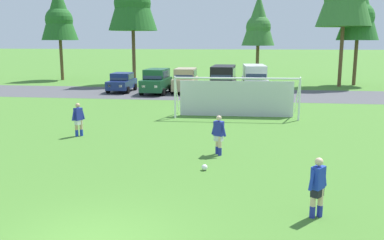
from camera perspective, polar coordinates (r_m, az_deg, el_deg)
ground_plane at (r=23.98m, az=-0.58°, el=-0.16°), size 400.00×400.00×0.00m
parking_lot_strip at (r=36.20m, az=2.38°, el=3.62°), size 52.00×8.40×0.01m
soccer_ball at (r=14.98m, az=1.75°, el=-6.57°), size 0.22×0.22×0.22m
soccer_goal at (r=25.26m, az=6.15°, el=3.32°), size 7.49×2.23×2.57m
player_striker_near at (r=16.84m, az=3.72°, el=-2.10°), size 0.66×0.47×1.64m
player_midfield_center at (r=11.43m, az=16.99°, el=-8.95°), size 0.58×0.58×1.64m
player_defender_far at (r=20.83m, az=-15.46°, el=0.05°), size 0.47×0.66×1.64m
parked_car_slot_far_left at (r=38.31m, az=-9.68°, el=5.19°), size 2.10×4.23×1.72m
parked_car_slot_left at (r=36.58m, az=-4.95°, el=5.42°), size 2.22×4.64×2.16m
parked_car_slot_center_left at (r=37.27m, az=-0.92°, el=5.56°), size 2.25×4.66×2.16m
parked_car_slot_center at (r=35.17m, az=4.34°, el=5.58°), size 2.29×4.85×2.52m
parked_car_slot_center_right at (r=36.59m, az=8.63°, el=5.69°), size 2.46×4.93×2.52m
tree_left_edge at (r=51.53m, az=-17.99°, el=13.86°), size 4.20×4.20×11.19m
tree_center_back at (r=47.47m, az=9.20°, el=13.34°), size 3.66×3.66×9.76m
tree_right_edge at (r=46.50m, az=22.15°, el=13.94°), size 4.19×4.19×11.16m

